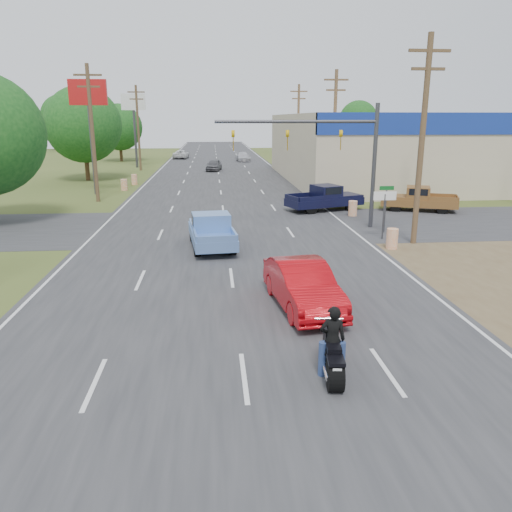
{
  "coord_description": "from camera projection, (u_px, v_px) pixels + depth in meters",
  "views": [
    {
      "loc": [
        -0.65,
        -11.0,
        6.15
      ],
      "look_at": [
        0.86,
        6.52,
        1.3
      ],
      "focal_mm": 35.0,
      "sensor_mm": 36.0,
      "label": 1
    }
  ],
  "objects": [
    {
      "name": "blue_pickup",
      "position": [
        211.0,
        230.0,
        24.58
      ],
      "size": [
        2.47,
        5.26,
        1.69
      ],
      "rotation": [
        0.0,
        0.0,
        0.1
      ],
      "color": "black",
      "rests_on": "ground"
    },
    {
      "name": "brown_pickup",
      "position": [
        417.0,
        199.0,
        34.31
      ],
      "size": [
        5.39,
        3.62,
        1.67
      ],
      "rotation": [
        0.0,
        0.0,
        1.2
      ],
      "color": "black",
      "rests_on": "ground"
    },
    {
      "name": "tree_2",
      "position": [
        119.0,
        127.0,
        73.16
      ],
      "size": [
        6.72,
        6.72,
        8.32
      ],
      "color": "#422D19",
      "rests_on": "ground"
    },
    {
      "name": "utility_pole_3",
      "position": [
        298.0,
        126.0,
        58.69
      ],
      "size": [
        2.0,
        0.28,
        10.0
      ],
      "color": "#4C3823",
      "rests_on": "ground"
    },
    {
      "name": "barrel_2",
      "position": [
        124.0,
        185.0,
        44.08
      ],
      "size": [
        0.56,
        0.56,
        1.0
      ],
      "primitive_type": "cylinder",
      "color": "orange",
      "rests_on": "ground"
    },
    {
      "name": "utility_pole_5",
      "position": [
        92.0,
        130.0,
        36.95
      ],
      "size": [
        2.0,
        0.28,
        10.0
      ],
      "color": "#4C3823",
      "rests_on": "ground"
    },
    {
      "name": "street_name_sign",
      "position": [
        386.0,
        204.0,
        27.45
      ],
      "size": [
        0.8,
        0.08,
        2.61
      ],
      "color": "#3F3F44",
      "rests_on": "ground"
    },
    {
      "name": "tree_6",
      "position": [
        64.0,
        117.0,
        99.29
      ],
      "size": [
        8.82,
        8.82,
        10.92
      ],
      "color": "#422D19",
      "rests_on": "ground"
    },
    {
      "name": "pole_sign_left_near",
      "position": [
        89.0,
        106.0,
        40.22
      ],
      "size": [
        3.0,
        0.35,
        9.2
      ],
      "color": "#3F3F44",
      "rests_on": "ground"
    },
    {
      "name": "ground",
      "position": [
        244.0,
        378.0,
        12.26
      ],
      "size": [
        200.0,
        200.0,
        0.0
      ],
      "primitive_type": "plane",
      "color": "#3C4B1E",
      "rests_on": "ground"
    },
    {
      "name": "utility_pole_6",
      "position": [
        138.0,
        126.0,
        60.0
      ],
      "size": [
        2.0,
        0.28,
        10.0
      ],
      "color": "#4C3823",
      "rests_on": "ground"
    },
    {
      "name": "signal_mast",
      "position": [
        329.0,
        144.0,
        27.79
      ],
      "size": [
        9.12,
        0.4,
        7.0
      ],
      "color": "#3F3F44",
      "rests_on": "ground"
    },
    {
      "name": "tree_5",
      "position": [
        358.0,
        120.0,
        104.41
      ],
      "size": [
        7.98,
        7.98,
        9.88
      ],
      "color": "#422D19",
      "rests_on": "ground"
    },
    {
      "name": "utility_pole_2",
      "position": [
        334.0,
        129.0,
        41.4
      ],
      "size": [
        2.0,
        0.28,
        10.0
      ],
      "color": "#4C3823",
      "rests_on": "ground"
    },
    {
      "name": "cross_road",
      "position": [
        225.0,
        226.0,
        29.54
      ],
      "size": [
        120.0,
        10.0,
        0.02
      ],
      "primitive_type": "cube",
      "color": "#2D2D30",
      "rests_on": "ground"
    },
    {
      "name": "utility_pole_1",
      "position": [
        422.0,
        137.0,
        24.12
      ],
      "size": [
        2.0,
        0.28,
        10.0
      ],
      "color": "#4C3823",
      "rests_on": "ground"
    },
    {
      "name": "distant_car_silver",
      "position": [
        243.0,
        157.0,
        74.44
      ],
      "size": [
        2.21,
        4.65,
        1.31
      ],
      "primitive_type": "imported",
      "rotation": [
        0.0,
        0.0,
        0.08
      ],
      "color": "silver",
      "rests_on": "ground"
    },
    {
      "name": "motorcycle",
      "position": [
        332.0,
        357.0,
        12.16
      ],
      "size": [
        0.74,
        2.41,
        1.22
      ],
      "rotation": [
        0.0,
        0.0,
        -0.1
      ],
      "color": "black",
      "rests_on": "ground"
    },
    {
      "name": "distant_car_white",
      "position": [
        181.0,
        154.0,
        79.35
      ],
      "size": [
        2.56,
        4.91,
        1.32
      ],
      "primitive_type": "imported",
      "rotation": [
        0.0,
        0.0,
        3.06
      ],
      "color": "silver",
      "rests_on": "ground"
    },
    {
      "name": "tree_1",
      "position": [
        83.0,
        125.0,
        50.0
      ],
      "size": [
        7.56,
        7.56,
        9.36
      ],
      "color": "#422D19",
      "rests_on": "ground"
    },
    {
      "name": "dirt_verge",
      "position": [
        470.0,
        258.0,
        22.77
      ],
      "size": [
        8.0,
        18.0,
        0.01
      ],
      "primitive_type": "cube",
      "color": "brown",
      "rests_on": "ground"
    },
    {
      "name": "barrel_0",
      "position": [
        392.0,
        239.0,
        24.31
      ],
      "size": [
        0.56,
        0.56,
        1.0
      ],
      "primitive_type": "cylinder",
      "color": "orange",
      "rests_on": "ground"
    },
    {
      "name": "barrel_3",
      "position": [
        134.0,
        180.0,
        47.95
      ],
      "size": [
        0.56,
        0.56,
        1.0
      ],
      "primitive_type": "cylinder",
      "color": "orange",
      "rests_on": "ground"
    },
    {
      "name": "red_convertible",
      "position": [
        303.0,
        286.0,
        16.59
      ],
      "size": [
        2.25,
        4.92,
        1.57
      ],
      "primitive_type": "imported",
      "rotation": [
        0.0,
        0.0,
        0.13
      ],
      "color": "#AC070E",
      "rests_on": "ground"
    },
    {
      "name": "distant_car_grey",
      "position": [
        214.0,
        165.0,
        60.69
      ],
      "size": [
        2.2,
        4.22,
        1.37
      ],
      "primitive_type": "imported",
      "rotation": [
        0.0,
        0.0,
        -0.15
      ],
      "color": "#545358",
      "rests_on": "ground"
    },
    {
      "name": "main_road",
      "position": [
        219.0,
        181.0,
        50.67
      ],
      "size": [
        15.0,
        180.0,
        0.02
      ],
      "primitive_type": "cube",
      "color": "#2D2D30",
      "rests_on": "ground"
    },
    {
      "name": "lane_sign",
      "position": [
        384.0,
        204.0,
        25.88
      ],
      "size": [
        1.2,
        0.08,
        2.52
      ],
      "color": "#3F3F44",
      "rests_on": "ground"
    },
    {
      "name": "rider",
      "position": [
        332.0,
        343.0,
        12.14
      ],
      "size": [
        0.67,
        0.48,
        1.74
      ],
      "primitive_type": "imported",
      "rotation": [
        0.0,
        0.0,
        3.04
      ],
      "color": "black",
      "rests_on": "ground"
    },
    {
      "name": "barrel_1",
      "position": [
        353.0,
        208.0,
        32.51
      ],
      "size": [
        0.56,
        0.56,
        1.0
      ],
      "primitive_type": "cylinder",
      "color": "orange",
      "rests_on": "ground"
    },
    {
      "name": "navy_pickup",
      "position": [
        326.0,
        198.0,
        34.46
      ],
      "size": [
        5.65,
        3.7,
        1.75
      ],
      "rotation": [
        0.0,
        0.0,
        -1.22
      ],
      "color": "black",
      "rests_on": "ground"
    },
    {
      "name": "pole_sign_left_far",
      "position": [
        134.0,
        110.0,
        63.27
      ],
      "size": [
        3.0,
        0.35,
        9.2
      ],
      "color": "#3F3F44",
      "rests_on": "ground"
    }
  ]
}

